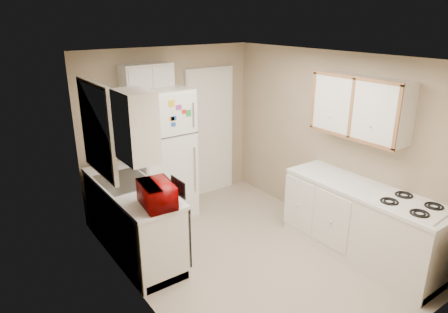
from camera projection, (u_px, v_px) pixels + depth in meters
floor at (247, 254)px, 4.97m from camera, size 3.80×3.80×0.00m
ceiling at (252, 57)px, 4.17m from camera, size 3.80×3.80×0.00m
wall_left at (135, 194)px, 3.80m from camera, size 3.80×3.80×0.00m
wall_right at (331, 143)px, 5.34m from camera, size 3.80×3.80×0.00m
wall_back at (170, 128)px, 6.03m from camera, size 2.80×2.80×0.00m
wall_front at (403, 234)px, 3.12m from camera, size 2.80×2.80×0.00m
left_counter at (133, 219)px, 4.91m from camera, size 0.60×1.80×0.90m
dishwasher at (177, 229)px, 4.60m from camera, size 0.03×0.58×0.72m
sink at (125, 184)px, 4.89m from camera, size 0.54×0.74×0.16m
microwave at (157, 193)px, 4.20m from camera, size 0.50×0.32×0.31m
soap_bottle at (103, 161)px, 5.26m from camera, size 0.12×0.12×0.22m
window_blinds at (98, 129)px, 4.50m from camera, size 0.10×0.98×1.08m
upper_cabinet_left at (136, 126)px, 3.85m from camera, size 0.30×0.45×0.70m
refrigerator at (161, 154)px, 5.66m from camera, size 0.78×0.76×1.89m
cabinet_over_fridge at (147, 78)px, 5.43m from camera, size 0.70×0.30×0.40m
interior_door at (210, 133)px, 6.44m from camera, size 0.86×0.06×2.08m
right_counter at (361, 223)px, 4.82m from camera, size 0.60×2.00×0.90m
stove at (404, 244)px, 4.41m from camera, size 0.63×0.75×0.86m
upper_cabinet_right at (360, 107)px, 4.68m from camera, size 0.30×1.20×0.70m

